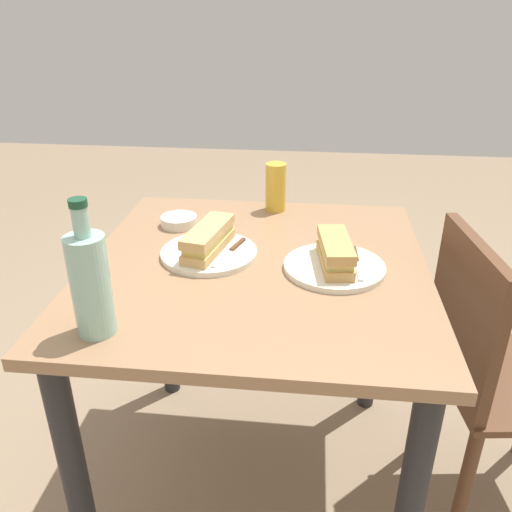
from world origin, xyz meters
TOP-DOWN VIEW (x-y plane):
  - ground_plane at (0.00, 0.00)m, footprint 8.00×8.00m
  - dining_table at (0.00, 0.00)m, footprint 0.90×0.87m
  - chair_far at (0.01, 0.63)m, footprint 0.45×0.45m
  - plate_near at (-0.03, -0.13)m, footprint 0.25×0.25m
  - baguette_sandwich_near at (-0.03, -0.13)m, footprint 0.22×0.11m
  - knife_near at (-0.03, -0.07)m, footprint 0.17×0.07m
  - plate_far at (0.01, 0.20)m, footprint 0.25×0.25m
  - baguette_sandwich_far at (0.01, 0.20)m, footprint 0.20×0.09m
  - knife_far at (-0.00, 0.26)m, footprint 0.18×0.02m
  - water_bottle at (0.34, -0.29)m, footprint 0.08×0.08m
  - beer_glass at (-0.38, 0.02)m, footprint 0.06×0.06m
  - olive_bowl at (-0.22, -0.26)m, footprint 0.11×0.11m

SIDE VIEW (x-z plane):
  - ground_plane at x=0.00m, z-range 0.00..0.00m
  - chair_far at x=0.01m, z-range 0.07..0.94m
  - dining_table at x=0.00m, z-range 0.25..1.03m
  - plate_near at x=-0.03m, z-range 0.78..0.79m
  - plate_far at x=0.01m, z-range 0.78..0.79m
  - olive_bowl at x=-0.22m, z-range 0.78..0.81m
  - knife_near at x=-0.03m, z-range 0.79..0.80m
  - knife_far at x=0.00m, z-range 0.79..0.80m
  - baguette_sandwich_near at x=-0.03m, z-range 0.79..0.86m
  - baguette_sandwich_far at x=0.01m, z-range 0.79..0.86m
  - beer_glass at x=-0.38m, z-range 0.78..0.93m
  - water_bottle at x=0.34m, z-range 0.75..1.04m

